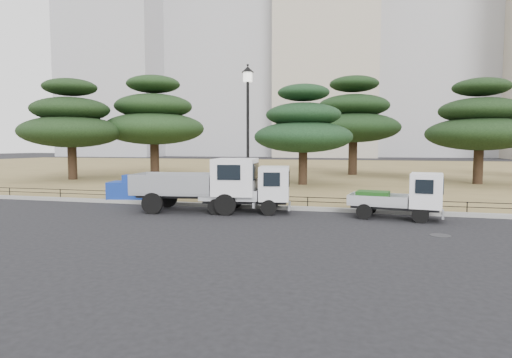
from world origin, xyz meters
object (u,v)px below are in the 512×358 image
(truck_kei_rear, at_px, (403,196))
(street_lamp, at_px, (248,112))
(tarp_pile, at_px, (129,189))
(truck_kei_front, at_px, (253,190))
(truck_large, at_px, (203,182))

(truck_kei_rear, distance_m, street_lamp, 7.14)
(tarp_pile, bearing_deg, truck_kei_rear, -8.18)
(truck_kei_front, bearing_deg, street_lamp, 103.98)
(truck_large, bearing_deg, tarp_pile, 149.42)
(truck_kei_rear, relative_size, tarp_pile, 1.73)
(truck_kei_rear, height_order, tarp_pile, truck_kei_rear)
(truck_kei_front, relative_size, street_lamp, 0.63)
(truck_large, distance_m, truck_kei_front, 2.03)
(truck_kei_rear, distance_m, tarp_pile, 12.30)
(truck_large, xyz_separation_m, truck_kei_front, (2.00, 0.21, -0.27))
(truck_kei_front, bearing_deg, truck_large, 176.54)
(street_lamp, bearing_deg, truck_kei_front, -66.55)
(street_lamp, distance_m, tarp_pile, 6.92)
(truck_large, bearing_deg, truck_kei_front, -1.85)
(truck_large, xyz_separation_m, street_lamp, (1.41, 1.57, 2.90))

